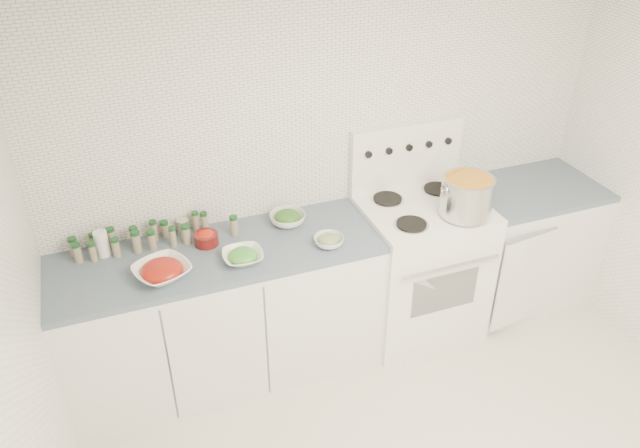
{
  "coord_description": "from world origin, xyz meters",
  "views": [
    {
      "loc": [
        -1.3,
        -1.69,
        2.89
      ],
      "look_at": [
        -0.23,
        1.14,
        0.98
      ],
      "focal_mm": 35.0,
      "sensor_mm": 36.0,
      "label": 1
    }
  ],
  "objects": [
    {
      "name": "room_walls",
      "position": [
        0.0,
        0.0,
        1.56
      ],
      "size": [
        3.54,
        3.04,
        2.52
      ],
      "color": "white",
      "rests_on": "ground"
    },
    {
      "name": "bowl_tomato",
      "position": [
        -1.14,
        1.07,
        0.94
      ],
      "size": [
        0.37,
        0.37,
        0.09
      ],
      "color": "white",
      "rests_on": "counter_left"
    },
    {
      "name": "counter_right",
      "position": [
        1.3,
        1.19,
        0.45
      ],
      "size": [
        0.89,
        0.68,
        0.9
      ],
      "color": "white",
      "rests_on": "ground"
    },
    {
      "name": "salt_canister",
      "position": [
        -1.42,
        1.39,
        0.97
      ],
      "size": [
        0.08,
        0.08,
        0.15
      ],
      "primitive_type": "cylinder",
      "rotation": [
        0.0,
        0.0,
        0.13
      ],
      "color": "white",
      "rests_on": "counter_left"
    },
    {
      "name": "tin_can",
      "position": [
        -0.96,
        1.45,
        0.95
      ],
      "size": [
        0.09,
        0.09,
        0.09
      ],
      "primitive_type": "cylinder",
      "rotation": [
        0.0,
        0.0,
        -0.42
      ],
      "color": "#B0AC95",
      "rests_on": "counter_left"
    },
    {
      "name": "spice_cluster",
      "position": [
        -1.19,
        1.39,
        0.96
      ],
      "size": [
        0.93,
        0.16,
        0.14
      ],
      "color": "gray",
      "rests_on": "counter_left"
    },
    {
      "name": "bowl_zucchini",
      "position": [
        -0.21,
        1.04,
        0.93
      ],
      "size": [
        0.21,
        0.21,
        0.07
      ],
      "color": "white",
      "rests_on": "counter_left"
    },
    {
      "name": "stove",
      "position": [
        0.48,
        1.19,
        0.5
      ],
      "size": [
        0.76,
        0.7,
        1.36
      ],
      "color": "white",
      "rests_on": "ground"
    },
    {
      "name": "bowl_pepper",
      "position": [
        -0.86,
        1.29,
        0.94
      ],
      "size": [
        0.14,
        0.14,
        0.08
      ],
      "color": "#58100F",
      "rests_on": "counter_left"
    },
    {
      "name": "bowl_broccoli",
      "position": [
        -0.36,
        1.34,
        0.94
      ],
      "size": [
        0.24,
        0.24,
        0.09
      ],
      "color": "white",
      "rests_on": "counter_left"
    },
    {
      "name": "bowl_snowpea",
      "position": [
        -0.71,
        1.06,
        0.93
      ],
      "size": [
        0.23,
        0.23,
        0.07
      ],
      "color": "white",
      "rests_on": "counter_left"
    },
    {
      "name": "counter_left",
      "position": [
        -0.82,
        1.19,
        0.45
      ],
      "size": [
        1.85,
        0.62,
        0.9
      ],
      "color": "white",
      "rests_on": "ground"
    },
    {
      "name": "stock_pot",
      "position": [
        0.65,
        1.0,
        1.07
      ],
      "size": [
        0.33,
        0.31,
        0.24
      ],
      "rotation": [
        0.0,
        0.0,
        -0.33
      ],
      "color": "silver",
      "rests_on": "stove"
    }
  ]
}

